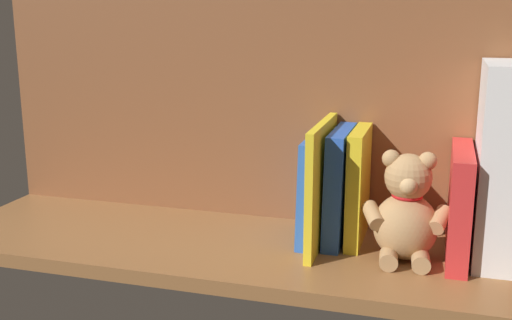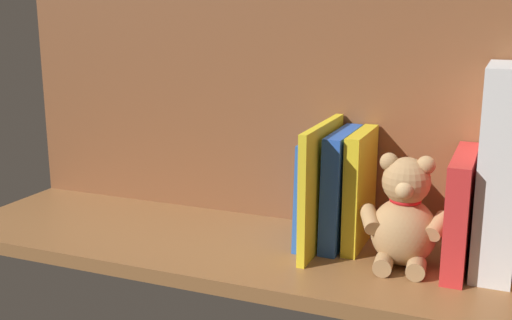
# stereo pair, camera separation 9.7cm
# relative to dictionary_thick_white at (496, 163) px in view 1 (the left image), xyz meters

# --- Properties ---
(ground_plane) EXTENTS (1.03, 0.31, 0.02)m
(ground_plane) POSITION_rel_dictionary_thick_white_xyz_m (0.35, 0.04, -0.16)
(ground_plane) COLOR brown
(shelf_back_panel) EXTENTS (1.03, 0.02, 0.39)m
(shelf_back_panel) POSITION_rel_dictionary_thick_white_xyz_m (0.35, -0.09, 0.05)
(shelf_back_panel) COLOR brown
(shelf_back_panel) RESTS_ON ground_plane
(dictionary_thick_white) EXTENTS (0.05, 0.16, 0.29)m
(dictionary_thick_white) POSITION_rel_dictionary_thick_white_xyz_m (0.00, 0.00, 0.00)
(dictionary_thick_white) COLOR silver
(dictionary_thick_white) RESTS_ON ground_plane
(book_2) EXTENTS (0.03, 0.18, 0.16)m
(book_2) POSITION_rel_dictionary_thick_white_xyz_m (0.05, 0.01, -0.06)
(book_2) COLOR red
(book_2) RESTS_ON ground_plane
(teddy_bear) EXTENTS (0.13, 0.11, 0.16)m
(teddy_bear) POSITION_rel_dictionary_thick_white_xyz_m (0.12, 0.04, -0.07)
(teddy_bear) COLOR tan
(teddy_bear) RESTS_ON ground_plane
(book_3) EXTENTS (0.02, 0.14, 0.18)m
(book_3) POSITION_rel_dictionary_thick_white_xyz_m (0.20, -0.02, -0.05)
(book_3) COLOR yellow
(book_3) RESTS_ON ground_plane
(book_4) EXTENTS (0.03, 0.14, 0.18)m
(book_4) POSITION_rel_dictionary_thick_white_xyz_m (0.23, -0.01, -0.06)
(book_4) COLOR blue
(book_4) RESTS_ON ground_plane
(book_5) EXTENTS (0.01, 0.20, 0.20)m
(book_5) POSITION_rel_dictionary_thick_white_xyz_m (0.25, 0.02, -0.05)
(book_5) COLOR yellow
(book_5) RESTS_ON ground_plane
(book_6) EXTENTS (0.02, 0.15, 0.17)m
(book_6) POSITION_rel_dictionary_thick_white_xyz_m (0.27, -0.01, -0.06)
(book_6) COLOR blue
(book_6) RESTS_ON ground_plane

